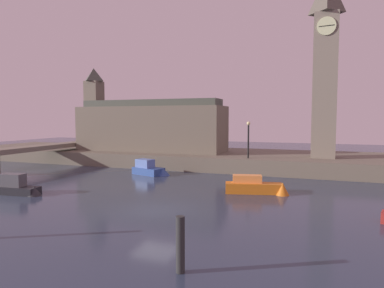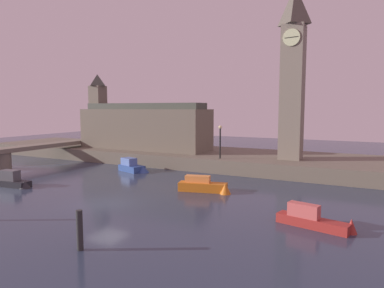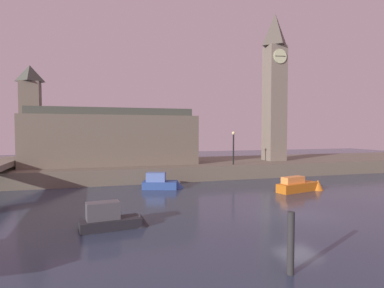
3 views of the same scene
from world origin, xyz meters
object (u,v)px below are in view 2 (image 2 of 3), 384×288
parliament_hall (141,126)px  boat_patrol_orange (206,186)px  boat_dinghy_red (317,221)px  clock_tower (293,71)px  streetlamp (220,138)px  boat_barge_dark (15,181)px  mooring_post_right (80,230)px  boat_tour_blue (134,167)px

parliament_hall → boat_patrol_orange: bearing=-38.9°
parliament_hall → boat_dinghy_red: size_ratio=3.83×
clock_tower → boat_dinghy_red: size_ratio=3.82×
parliament_hall → streetlamp: bearing=-16.1°
parliament_hall → boat_barge_dark: bearing=-91.4°
boat_dinghy_red → streetlamp: bearing=130.8°
parliament_hall → boat_patrol_orange: size_ratio=3.79×
mooring_post_right → boat_patrol_orange: bearing=87.9°
streetlamp → boat_barge_dark: streetlamp is taller
streetlamp → boat_patrol_orange: (2.40, -8.65, -3.27)m
boat_barge_dark → boat_patrol_orange: size_ratio=0.80×
clock_tower → boat_barge_dark: (-20.28, -17.87, -10.29)m
streetlamp → mooring_post_right: bearing=-85.1°
clock_tower → boat_patrol_orange: 16.24m
parliament_hall → streetlamp: 13.56m
parliament_hall → boat_dinghy_red: 30.60m
mooring_post_right → boat_tour_blue: bearing=119.8°
parliament_hall → streetlamp: (13.01, -3.77, -0.77)m
clock_tower → streetlamp: (-6.83, -3.10, -7.02)m
clock_tower → boat_patrol_orange: clock_tower is taller
boat_tour_blue → streetlamp: bearing=24.7°
mooring_post_right → boat_barge_dark: mooring_post_right is taller
clock_tower → boat_patrol_orange: bearing=-110.7°
mooring_post_right → clock_tower: bearing=79.0°
boat_barge_dark → boat_dinghy_red: (25.25, 1.10, -0.04)m
clock_tower → parliament_hall: 20.81m
streetlamp → boat_barge_dark: bearing=-132.3°
mooring_post_right → parliament_hall: bearing=119.8°
parliament_hall → boat_dinghy_red: bearing=-35.1°
clock_tower → mooring_post_right: bearing=-101.0°
clock_tower → boat_barge_dark: 28.92m
boat_barge_dark → boat_dinghy_red: size_ratio=0.81×
parliament_hall → mooring_post_right: (14.91, -26.03, -3.52)m
parliament_hall → boat_tour_blue: size_ratio=4.43×
boat_dinghy_red → boat_patrol_orange: boat_dinghy_red is taller
clock_tower → boat_tour_blue: (-15.41, -7.04, -10.26)m
parliament_hall → boat_barge_dark: parliament_hall is taller
boat_tour_blue → boat_barge_dark: size_ratio=1.06×
boat_tour_blue → clock_tower: bearing=24.5°
parliament_hall → mooring_post_right: bearing=-60.2°
clock_tower → mooring_post_right: 27.62m
mooring_post_right → boat_tour_blue: 21.12m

